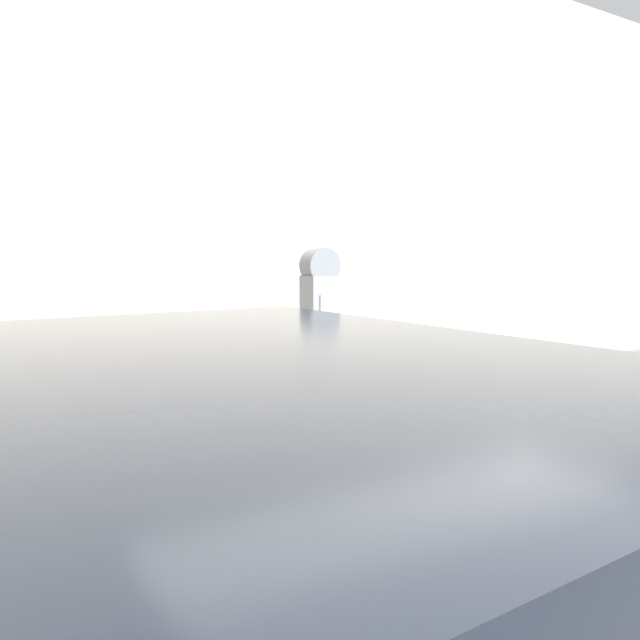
{
  "coord_description": "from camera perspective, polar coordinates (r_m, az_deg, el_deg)",
  "views": [
    {
      "loc": [
        -1.89,
        -1.33,
        1.6
      ],
      "look_at": [
        -0.31,
        1.18,
        1.29
      ],
      "focal_mm": 35.0,
      "sensor_mm": 36.0,
      "label": 1
    }
  ],
  "objects": [
    {
      "name": "sidewalk",
      "position": [
        4.3,
        -3.9,
        -15.2
      ],
      "size": [
        24.0,
        2.8,
        0.11
      ],
      "color": "#BCB7AD",
      "rests_on": "ground_plane"
    },
    {
      "name": "parking_meter",
      "position": [
        2.99,
        0.0,
        -1.02
      ],
      "size": [
        0.17,
        0.14,
        1.53
      ],
      "color": "gray",
      "rests_on": "sidewalk"
    },
    {
      "name": "building_facade",
      "position": [
        6.58,
        -15.6,
        14.82
      ],
      "size": [
        24.0,
        0.3,
        5.29
      ],
      "color": "beige",
      "rests_on": "ground_plane"
    }
  ]
}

